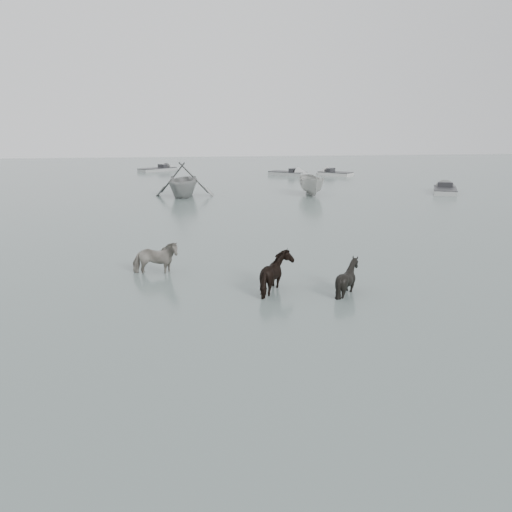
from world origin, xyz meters
The scene contains 10 objects.
ground centered at (0.00, 0.00, 0.00)m, with size 140.00×140.00×0.00m, color #566661.
pony_pinto centered at (-2.36, 2.26, 0.71)m, with size 0.76×1.67×1.41m, color black.
pony_dark centered at (1.56, -0.27, 0.76)m, with size 1.51×1.29×1.52m, color black.
pony_black centered at (3.70, -0.72, 0.70)m, with size 1.14×1.28×1.41m, color black.
rowboat_trail centered at (-1.18, 22.09, 1.34)m, with size 4.38×5.08×2.68m, color gray.
boat_small centered at (8.38, 21.61, 0.83)m, with size 1.61×4.29×1.66m, color #B1B1AC.
skiff_port centered at (18.97, 21.17, 0.38)m, with size 5.59×1.60×0.75m, color #9C9F9C, non-canonical shape.
skiff_mid centered at (9.77, 36.82, 0.38)m, with size 5.37×1.60×0.75m, color #9A9C9A, non-canonical shape.
skiff_star centered at (14.64, 35.64, 0.38)m, with size 4.76×1.60×0.75m, color beige, non-canonical shape.
skiff_far centered at (-4.00, 43.53, 0.38)m, with size 6.04×1.60×0.75m, color #979997, non-canonical shape.
Camera 1 is at (-1.34, -15.07, 5.12)m, focal length 35.00 mm.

